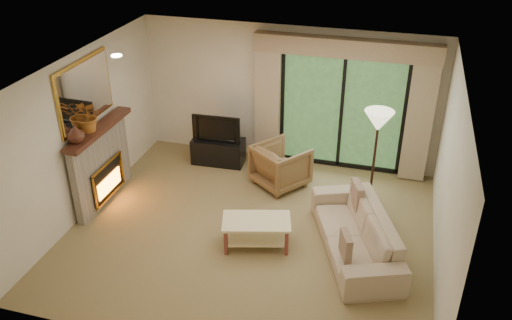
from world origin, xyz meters
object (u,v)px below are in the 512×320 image
(media_console, at_px, (218,151))
(coffee_table, at_px, (256,233))
(armchair, at_px, (281,165))
(sofa, at_px, (355,232))

(media_console, xyz_separation_m, coffee_table, (1.39, -2.28, -0.02))
(media_console, xyz_separation_m, armchair, (1.33, -0.46, 0.14))
(media_console, distance_m, coffee_table, 2.67)
(sofa, bearing_deg, armchair, -157.37)
(armchair, xyz_separation_m, sofa, (1.49, -1.54, -0.06))
(armchair, relative_size, sofa, 0.38)
(media_console, xyz_separation_m, sofa, (2.82, -2.00, 0.08))
(sofa, relative_size, coffee_table, 2.24)
(coffee_table, bearing_deg, sofa, -4.24)
(sofa, distance_m, coffee_table, 1.45)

